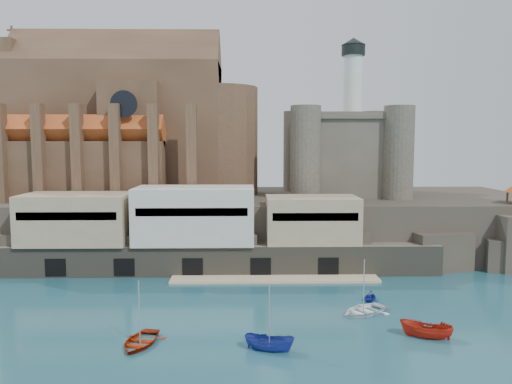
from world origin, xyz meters
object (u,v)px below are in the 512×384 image
object	(u,v)px
boat_0	(140,344)
boat_2	(269,350)
church	(129,130)
castle_keep	(343,150)

from	to	relation	value
boat_0	boat_2	size ratio (longest dim) A/B	1.21
church	boat_0	distance (m)	52.88
church	boat_0	size ratio (longest dim) A/B	7.83
castle_keep	boat_0	distance (m)	57.07
church	boat_2	xyz separation A→B (m)	(24.23, -48.26, -22.13)
boat_0	boat_2	xyz separation A→B (m)	(12.67, -1.64, 0.00)
castle_keep	boat_0	world-z (taller)	castle_keep
castle_keep	boat_2	world-z (taller)	castle_keep
boat_0	boat_2	distance (m)	12.78
church	boat_0	bearing A→B (deg)	-76.07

